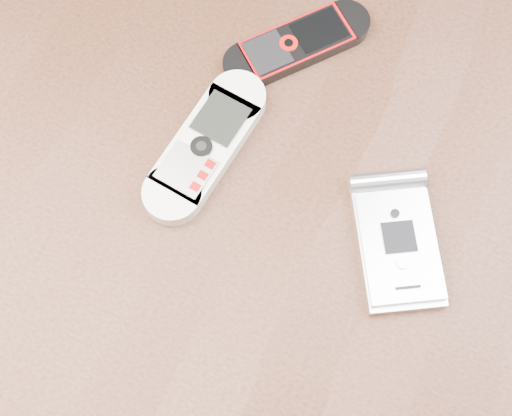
% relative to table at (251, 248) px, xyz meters
% --- Properties ---
extents(ground, '(4.00, 4.00, 0.00)m').
position_rel_table_xyz_m(ground, '(0.00, 0.00, -0.64)').
color(ground, '#472B19').
rests_on(ground, ground).
extents(table, '(1.20, 0.80, 0.75)m').
position_rel_table_xyz_m(table, '(0.00, 0.00, 0.00)').
color(table, black).
rests_on(table, ground).
extents(nokia_white, '(0.06, 0.15, 0.02)m').
position_rel_table_xyz_m(nokia_white, '(-0.05, 0.03, 0.11)').
color(nokia_white, white).
rests_on(nokia_white, table).
extents(nokia_black_red, '(0.12, 0.13, 0.01)m').
position_rel_table_xyz_m(nokia_black_red, '(-0.02, 0.15, 0.11)').
color(nokia_black_red, black).
rests_on(nokia_black_red, table).
extents(motorola_razr, '(0.11, 0.13, 0.02)m').
position_rel_table_xyz_m(motorola_razr, '(0.11, 0.02, 0.11)').
color(motorola_razr, silver).
rests_on(motorola_razr, table).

